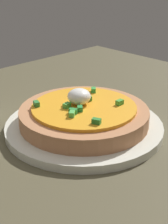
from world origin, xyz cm
name	(u,v)px	position (x,y,z in cm)	size (l,w,h in cm)	color
dining_table	(47,131)	(0.00, 0.00, 1.19)	(98.41, 69.31, 2.38)	brown
plate	(84,126)	(3.35, -5.96, 3.05)	(26.44, 26.44, 1.34)	silver
pizza	(84,114)	(3.35, -5.93, 5.30)	(21.51, 21.51, 5.78)	tan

